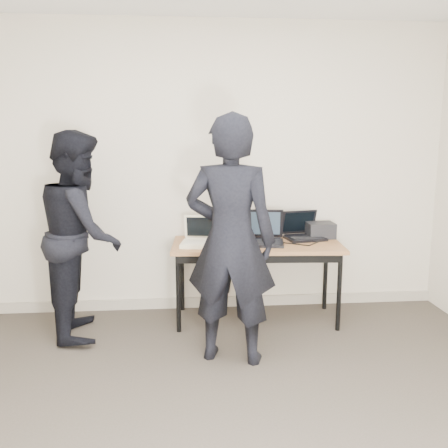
{
  "coord_description": "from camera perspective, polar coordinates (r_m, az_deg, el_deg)",
  "views": [
    {
      "loc": [
        -0.26,
        -2.43,
        1.73
      ],
      "look_at": [
        0.1,
        1.6,
        0.95
      ],
      "focal_mm": 40.0,
      "sensor_mm": 36.0,
      "label": 1
    }
  ],
  "objects": [
    {
      "name": "cables",
      "position": [
        4.44,
        4.87,
        -2.25
      ],
      "size": [
        1.15,
        0.38,
        0.01
      ],
      "rotation": [
        0.0,
        0.0,
        -0.12
      ],
      "color": "black",
      "rests_on": "desk"
    },
    {
      "name": "room",
      "position": [
        2.47,
        0.97,
        2.1
      ],
      "size": [
        4.6,
        4.6,
        2.8
      ],
      "color": "#3C352D",
      "rests_on": "ground"
    },
    {
      "name": "person_typist",
      "position": [
        3.65,
        0.75,
        -1.9
      ],
      "size": [
        0.77,
        0.61,
        1.84
      ],
      "primitive_type": "imported",
      "rotation": [
        0.0,
        0.0,
        2.86
      ],
      "color": "black",
      "rests_on": "ground"
    },
    {
      "name": "laptop_center",
      "position": [
        4.47,
        4.39,
        -1.34
      ],
      "size": [
        0.43,
        0.42,
        0.29
      ],
      "rotation": [
        0.0,
        0.0,
        -0.16
      ],
      "color": "black",
      "rests_on": "desk"
    },
    {
      "name": "tissue",
      "position": [
        4.61,
        1.56,
        1.83
      ],
      "size": [
        0.14,
        0.11,
        0.08
      ],
      "primitive_type": "ellipsoid",
      "rotation": [
        0.0,
        0.0,
        0.12
      ],
      "color": "white",
      "rests_on": "leather_satchel"
    },
    {
      "name": "laptop_right",
      "position": [
        4.7,
        8.98,
        -0.94
      ],
      "size": [
        0.4,
        0.39,
        0.25
      ],
      "rotation": [
        0.0,
        0.0,
        0.18
      ],
      "color": "black",
      "rests_on": "desk"
    },
    {
      "name": "leather_satchel",
      "position": [
        4.63,
        1.19,
        -0.1
      ],
      "size": [
        0.37,
        0.2,
        0.25
      ],
      "rotation": [
        0.0,
        0.0,
        0.07
      ],
      "color": "#5E2E18",
      "rests_on": "desk"
    },
    {
      "name": "desk",
      "position": [
        4.47,
        3.78,
        -2.96
      ],
      "size": [
        1.54,
        0.75,
        0.72
      ],
      "rotation": [
        0.0,
        0.0,
        -0.07
      ],
      "color": "brown",
      "rests_on": "ground"
    },
    {
      "name": "baseboard",
      "position": [
        4.96,
        -1.81,
        -8.9
      ],
      "size": [
        4.5,
        0.03,
        0.1
      ],
      "primitive_type": "cube",
      "color": "#A19785",
      "rests_on": "ground"
    },
    {
      "name": "equipment_box",
      "position": [
        4.76,
        10.97,
        -0.68
      ],
      "size": [
        0.25,
        0.21,
        0.14
      ],
      "primitive_type": "cube",
      "rotation": [
        0.0,
        0.0,
        0.02
      ],
      "color": "black",
      "rests_on": "desk"
    },
    {
      "name": "laptop_beige",
      "position": [
        4.38,
        -2.77,
        -1.79
      ],
      "size": [
        0.36,
        0.35,
        0.25
      ],
      "rotation": [
        0.0,
        0.0,
        -0.18
      ],
      "color": "beige",
      "rests_on": "desk"
    },
    {
      "name": "power_brick",
      "position": [
        4.26,
        1.22,
        -2.6
      ],
      "size": [
        0.09,
        0.06,
        0.03
      ],
      "primitive_type": "cube",
      "rotation": [
        0.0,
        0.0,
        0.14
      ],
      "color": "black",
      "rests_on": "desk"
    },
    {
      "name": "person_observer",
      "position": [
        4.34,
        -16.02,
        -1.12
      ],
      "size": [
        0.75,
        0.91,
        1.72
      ],
      "primitive_type": "imported",
      "rotation": [
        0.0,
        0.0,
        1.7
      ],
      "color": "black",
      "rests_on": "ground"
    }
  ]
}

